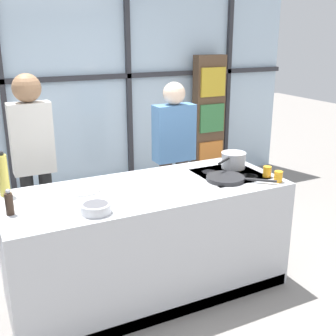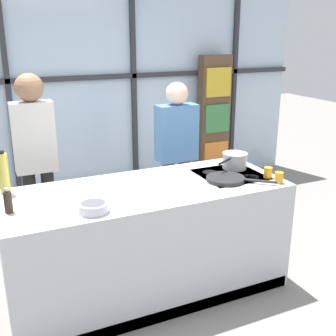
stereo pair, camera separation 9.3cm
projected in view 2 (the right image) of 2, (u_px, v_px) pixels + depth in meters
name	position (u px, v px, depth m)	size (l,w,h in m)	color
ground_plane	(148.00, 289.00, 3.57)	(18.00, 18.00, 0.00)	gray
back_window_wall	(74.00, 89.00, 5.19)	(6.40, 0.10, 2.80)	silver
bookshelf	(214.00, 120.00, 5.95)	(0.45, 0.19, 1.78)	brown
demo_island	(148.00, 240.00, 3.42)	(2.22, 0.88, 0.92)	#B7BABF
spectator_far_left	(36.00, 154.00, 3.76)	(0.36, 0.24, 1.75)	black
spectator_center_left	(176.00, 150.00, 4.35)	(0.42, 0.23, 1.61)	#47382D
frying_pan	(227.00, 179.00, 3.42)	(0.48, 0.43, 0.04)	#232326
saucepan	(235.00, 160.00, 3.72)	(0.37, 0.27, 0.14)	silver
white_plate	(84.00, 189.00, 3.23)	(0.25, 0.25, 0.01)	white
mixing_bowl	(93.00, 207.00, 2.83)	(0.21, 0.21, 0.07)	silver
oil_bottle	(4.00, 173.00, 3.12)	(0.08, 0.08, 0.34)	#E0CC4C
pepper_grinder	(8.00, 201.00, 2.81)	(0.05, 0.05, 0.18)	#332319
juice_glass_near	(279.00, 178.00, 3.37)	(0.07, 0.07, 0.09)	orange
juice_glass_far	(268.00, 172.00, 3.50)	(0.07, 0.07, 0.09)	orange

